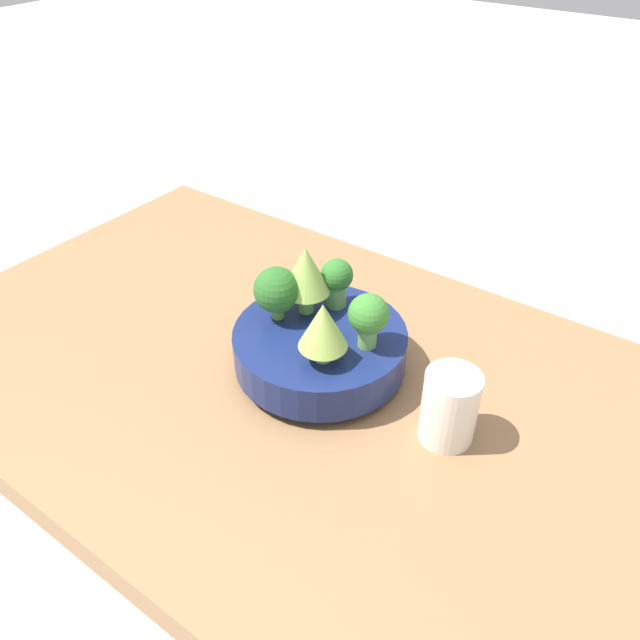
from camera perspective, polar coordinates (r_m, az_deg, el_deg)
The scene contains 9 objects.
ground_plane at distance 0.90m, azimuth -1.86°, elevation -7.29°, with size 6.00×6.00×0.00m, color silver.
table at distance 0.89m, azimuth -1.90°, elevation -6.13°, with size 1.16×0.69×0.05m.
bowl at distance 0.85m, azimuth -0.00°, elevation -2.56°, with size 0.24×0.24×0.07m.
romanesco_piece_near at distance 0.76m, azimuth 0.28°, elevation -0.60°, with size 0.06×0.06×0.08m.
broccoli_floret_left at distance 0.84m, azimuth -3.98°, elevation 2.71°, with size 0.06×0.06×0.08m.
broccoli_floret_right at distance 0.79m, azimuth 4.46°, elevation 0.33°, with size 0.05×0.05×0.08m.
broccoli_floret_back at distance 0.86m, azimuth 1.73°, elevation 3.66°, with size 0.05×0.05×0.07m.
romanesco_piece_far at distance 0.84m, azimuth -1.31°, elevation 4.47°, with size 0.07×0.07×0.10m.
cup at distance 0.77m, azimuth 11.75°, elevation -7.80°, with size 0.07×0.07×0.10m.
Camera 1 is at (0.40, -0.51, 0.63)m, focal length 35.00 mm.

